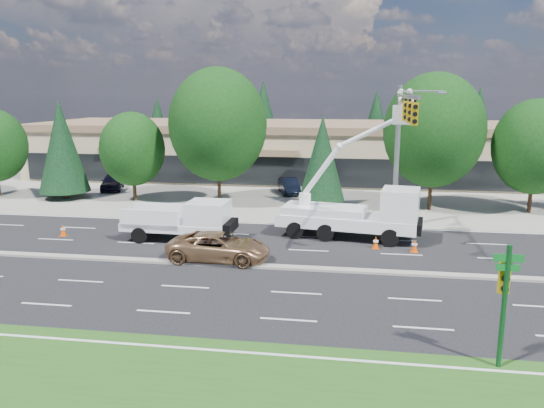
% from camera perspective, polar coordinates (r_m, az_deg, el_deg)
% --- Properties ---
extents(ground, '(140.00, 140.00, 0.00)m').
position_cam_1_polar(ground, '(27.16, -7.27, -6.47)').
color(ground, black).
rests_on(ground, ground).
extents(concrete_apron, '(140.00, 22.00, 0.01)m').
position_cam_1_polar(concrete_apron, '(46.14, -0.52, 1.25)').
color(concrete_apron, gray).
rests_on(concrete_apron, ground).
extents(road_median, '(120.00, 0.55, 0.12)m').
position_cam_1_polar(road_median, '(27.15, -7.27, -6.35)').
color(road_median, gray).
rests_on(road_median, ground).
extents(strip_mall, '(50.40, 15.40, 5.50)m').
position_cam_1_polar(strip_mall, '(55.51, 1.11, 6.00)').
color(strip_mall, tan).
rests_on(strip_mall, ground).
extents(tree_front_b, '(4.05, 4.05, 7.97)m').
position_cam_1_polar(tree_front_b, '(46.24, -21.67, 5.79)').
color(tree_front_b, '#332114').
rests_on(tree_front_b, ground).
extents(tree_front_c, '(5.11, 5.11, 7.09)m').
position_cam_1_polar(tree_front_c, '(43.55, -14.78, 5.74)').
color(tree_front_c, '#332114').
rests_on(tree_front_c, ground).
extents(tree_front_d, '(7.54, 7.54, 10.47)m').
position_cam_1_polar(tree_front_d, '(41.13, -5.83, 8.50)').
color(tree_front_d, '#332114').
rests_on(tree_front_d, ground).
extents(tree_front_e, '(3.50, 3.50, 6.89)m').
position_cam_1_polar(tree_front_e, '(40.12, 5.42, 4.93)').
color(tree_front_e, '#332114').
rests_on(tree_front_e, ground).
extents(tree_front_f, '(7.21, 7.21, 10.01)m').
position_cam_1_polar(tree_front_f, '(40.28, 17.02, 7.59)').
color(tree_front_f, '#332114').
rests_on(tree_front_f, ground).
extents(tree_front_g, '(5.88, 5.88, 8.16)m').
position_cam_1_polar(tree_front_g, '(41.95, 26.46, 5.53)').
color(tree_front_g, '#332114').
rests_on(tree_front_g, ground).
extents(tree_back_a, '(4.09, 4.09, 8.06)m').
position_cam_1_polar(tree_back_a, '(71.49, -12.18, 8.25)').
color(tree_back_a, '#332114').
rests_on(tree_back_a, ground).
extents(tree_back_b, '(5.09, 5.09, 10.03)m').
position_cam_1_polar(tree_back_b, '(67.78, -0.93, 9.22)').
color(tree_back_b, '#332114').
rests_on(tree_back_b, ground).
extents(tree_back_c, '(4.53, 4.53, 8.94)m').
position_cam_1_polar(tree_back_c, '(66.94, 11.11, 8.47)').
color(tree_back_c, '#332114').
rests_on(tree_back_c, ground).
extents(tree_back_d, '(4.72, 4.72, 9.30)m').
position_cam_1_polar(tree_back_d, '(68.48, 21.30, 8.13)').
color(tree_back_d, '#332114').
rests_on(tree_back_d, ground).
extents(signal_mast, '(2.76, 10.16, 9.00)m').
position_cam_1_polar(signal_mast, '(32.04, 13.75, 7.15)').
color(signal_mast, gray).
rests_on(signal_mast, ground).
extents(street_sign_pole, '(0.90, 0.44, 4.00)m').
position_cam_1_polar(street_sign_pole, '(18.10, 23.71, -8.73)').
color(street_sign_pole, '#0D3B19').
rests_on(street_sign_pole, ground).
extents(utility_pickup, '(6.27, 2.63, 2.38)m').
position_cam_1_polar(utility_pickup, '(31.47, -9.47, -2.13)').
color(utility_pickup, white).
rests_on(utility_pickup, ground).
extents(bucket_truck, '(8.90, 3.72, 8.73)m').
position_cam_1_polar(bucket_truck, '(31.54, 9.61, -0.37)').
color(bucket_truck, white).
rests_on(bucket_truck, ground).
extents(traffic_cone_a, '(0.40, 0.40, 0.70)m').
position_cam_1_polar(traffic_cone_a, '(34.55, -21.57, -2.65)').
color(traffic_cone_a, '#DC4906').
rests_on(traffic_cone_a, ground).
extents(traffic_cone_b, '(0.40, 0.40, 0.70)m').
position_cam_1_polar(traffic_cone_b, '(30.66, -9.38, -3.73)').
color(traffic_cone_b, '#DC4906').
rests_on(traffic_cone_b, ground).
extents(traffic_cone_c, '(0.40, 0.40, 0.70)m').
position_cam_1_polar(traffic_cone_c, '(30.54, -5.23, -3.69)').
color(traffic_cone_c, '#DC4906').
rests_on(traffic_cone_c, ground).
extents(traffic_cone_d, '(0.40, 0.40, 0.70)m').
position_cam_1_polar(traffic_cone_d, '(30.09, 11.09, -4.10)').
color(traffic_cone_d, '#DC4906').
rests_on(traffic_cone_d, ground).
extents(traffic_cone_e, '(0.40, 0.40, 0.70)m').
position_cam_1_polar(traffic_cone_e, '(29.95, 15.08, -4.37)').
color(traffic_cone_e, '#DC4906').
rests_on(traffic_cone_e, ground).
extents(minivan, '(5.29, 2.53, 1.46)m').
position_cam_1_polar(minivan, '(27.49, -5.73, -4.62)').
color(minivan, '#986F4A').
rests_on(minivan, ground).
extents(parked_car_west, '(2.87, 4.57, 1.45)m').
position_cam_1_polar(parked_car_west, '(49.43, -16.80, 2.31)').
color(parked_car_west, black).
rests_on(parked_car_west, ground).
extents(parked_car_east, '(2.51, 4.28, 1.33)m').
position_cam_1_polar(parked_car_east, '(45.58, 1.83, 1.96)').
color(parked_car_east, black).
rests_on(parked_car_east, ground).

